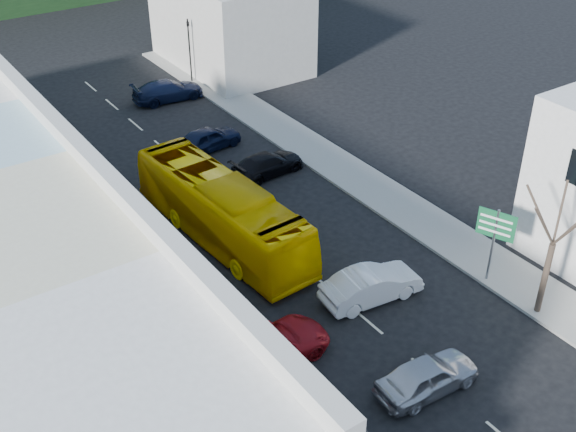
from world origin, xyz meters
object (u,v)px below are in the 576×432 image
at_px(direction_sign, 492,246).
at_px(car_white, 371,286).
at_px(pedestrian_left, 163,336).
at_px(traffic_signal, 190,51).
at_px(street_tree, 553,244).
at_px(car_silver, 427,376).
at_px(car_red, 272,345).
at_px(bus, 222,213).

bearing_deg(direction_sign, car_white, 136.46).
relative_size(pedestrian_left, traffic_signal, 0.35).
bearing_deg(car_white, direction_sign, -104.63).
bearing_deg(car_white, street_tree, -125.82).
relative_size(car_silver, traffic_signal, 0.91).
height_order(car_silver, car_white, same).
xyz_separation_m(car_silver, street_tree, (7.22, 0.59, 2.96)).
distance_m(car_silver, pedestrian_left, 10.53).
relative_size(car_white, car_red, 0.96).
height_order(car_white, car_red, same).
bearing_deg(bus, direction_sign, -53.64).
height_order(pedestrian_left, street_tree, street_tree).
distance_m(pedestrian_left, traffic_signal, 29.46).
distance_m(direction_sign, street_tree, 3.33).
height_order(bus, pedestrian_left, bus).
height_order(car_white, traffic_signal, traffic_signal).
relative_size(car_silver, car_white, 1.00).
height_order(car_silver, direction_sign, direction_sign).
relative_size(pedestrian_left, direction_sign, 0.44).
height_order(street_tree, traffic_signal, street_tree).
height_order(car_white, street_tree, street_tree).
distance_m(car_white, car_red, 5.78).
height_order(bus, direction_sign, direction_sign).
xyz_separation_m(car_silver, traffic_signal, (7.33, 32.90, 1.72)).
bearing_deg(bus, car_silver, -88.35).
xyz_separation_m(bus, car_red, (-2.69, -8.63, -0.85)).
distance_m(car_white, traffic_signal, 28.03).
height_order(direction_sign, street_tree, street_tree).
relative_size(car_silver, direction_sign, 1.13).
distance_m(car_red, pedestrian_left, 4.42).
xyz_separation_m(car_red, direction_sign, (11.05, -1.36, 1.25)).
bearing_deg(car_white, bus, 27.30).
xyz_separation_m(bus, street_tree, (8.45, -12.84, 2.11)).
bearing_deg(traffic_signal, car_silver, 61.71).
relative_size(car_silver, pedestrian_left, 2.59).
xyz_separation_m(car_white, traffic_signal, (5.51, 27.43, 1.72)).
xyz_separation_m(bus, traffic_signal, (8.56, 19.47, 0.87)).
height_order(pedestrian_left, traffic_signal, traffic_signal).
xyz_separation_m(car_red, traffic_signal, (11.25, 28.10, 1.72)).
bearing_deg(car_silver, car_red, 42.53).
bearing_deg(street_tree, car_red, 159.31).
distance_m(car_white, direction_sign, 5.82).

